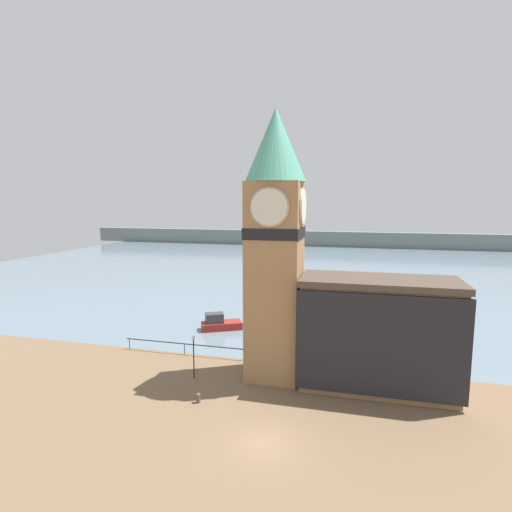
{
  "coord_description": "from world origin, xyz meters",
  "views": [
    {
      "loc": [
        5.21,
        -22.31,
        14.8
      ],
      "look_at": [
        -2.24,
        7.26,
        10.65
      ],
      "focal_mm": 28.0,
      "sensor_mm": 36.0,
      "label": 1
    }
  ],
  "objects_px": {
    "mooring_bollard_near": "(198,397)",
    "lamp_post": "(194,348)",
    "clock_tower": "(275,239)",
    "boat_near": "(220,323)",
    "pier_building": "(378,334)"
  },
  "relations": [
    {
      "from": "mooring_bollard_near",
      "to": "lamp_post",
      "type": "relative_size",
      "value": 0.2
    },
    {
      "from": "boat_near",
      "to": "clock_tower",
      "type": "bearing_deg",
      "value": -78.12
    },
    {
      "from": "pier_building",
      "to": "lamp_post",
      "type": "height_order",
      "value": "pier_building"
    },
    {
      "from": "mooring_bollard_near",
      "to": "clock_tower",
      "type": "bearing_deg",
      "value": 52.82
    },
    {
      "from": "pier_building",
      "to": "mooring_bollard_near",
      "type": "xyz_separation_m",
      "value": [
        -12.9,
        -5.83,
        -4.06
      ]
    },
    {
      "from": "clock_tower",
      "to": "mooring_bollard_near",
      "type": "distance_m",
      "value": 13.63
    },
    {
      "from": "clock_tower",
      "to": "mooring_bollard_near",
      "type": "bearing_deg",
      "value": -127.18
    },
    {
      "from": "clock_tower",
      "to": "lamp_post",
      "type": "distance_m",
      "value": 11.42
    },
    {
      "from": "clock_tower",
      "to": "mooring_bollard_near",
      "type": "relative_size",
      "value": 29.67
    },
    {
      "from": "mooring_bollard_near",
      "to": "lamp_post",
      "type": "height_order",
      "value": "lamp_post"
    },
    {
      "from": "mooring_bollard_near",
      "to": "lamp_post",
      "type": "xyz_separation_m",
      "value": [
        -1.93,
        3.82,
        2.22
      ]
    },
    {
      "from": "clock_tower",
      "to": "boat_near",
      "type": "height_order",
      "value": "clock_tower"
    },
    {
      "from": "mooring_bollard_near",
      "to": "lamp_post",
      "type": "bearing_deg",
      "value": 116.85
    },
    {
      "from": "pier_building",
      "to": "clock_tower",
      "type": "bearing_deg",
      "value": 178.88
    },
    {
      "from": "mooring_bollard_near",
      "to": "lamp_post",
      "type": "distance_m",
      "value": 4.82
    }
  ]
}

